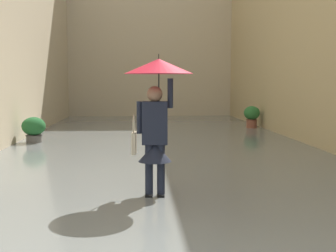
# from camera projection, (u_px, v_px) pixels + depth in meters

# --- Properties ---
(ground_plane) EXTENTS (60.00, 60.00, 0.00)m
(ground_plane) POSITION_uv_depth(u_px,v_px,m) (160.00, 146.00, 12.36)
(ground_plane) COLOR gray
(flood_water) EXTENTS (8.90, 25.95, 0.07)m
(flood_water) POSITION_uv_depth(u_px,v_px,m) (160.00, 145.00, 12.35)
(flood_water) COLOR slate
(flood_water) RESTS_ON ground_plane
(building_facade_far) EXTENTS (11.70, 1.80, 9.79)m
(building_facade_far) POSITION_uv_depth(u_px,v_px,m) (150.00, 21.00, 22.67)
(building_facade_far) COLOR beige
(building_facade_far) RESTS_ON ground_plane
(person_wading) EXTENTS (1.02, 1.02, 2.20)m
(person_wading) POSITION_uv_depth(u_px,v_px,m) (157.00, 99.00, 6.57)
(person_wading) COLOR black
(person_wading) RESTS_ON ground_plane
(potted_plant_mid_right) EXTENTS (0.67, 0.67, 0.79)m
(potted_plant_mid_right) POSITION_uv_depth(u_px,v_px,m) (34.00, 129.00, 12.58)
(potted_plant_mid_right) COLOR #66605B
(potted_plant_mid_right) RESTS_ON ground_plane
(potted_plant_far_left) EXTENTS (0.59, 0.59, 0.88)m
(potted_plant_far_left) POSITION_uv_depth(u_px,v_px,m) (252.00, 116.00, 16.58)
(potted_plant_far_left) COLOR brown
(potted_plant_far_left) RESTS_ON ground_plane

